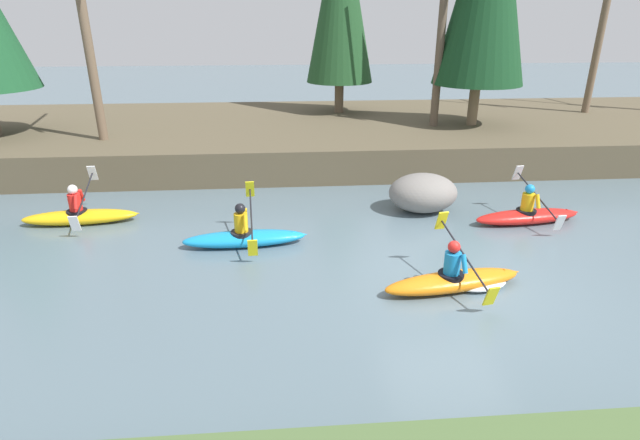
# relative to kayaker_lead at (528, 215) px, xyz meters

# --- Properties ---
(ground_plane) EXTENTS (90.00, 90.00, 0.00)m
(ground_plane) POSITION_rel_kayaker_lead_xyz_m (-2.71, -2.62, -0.22)
(ground_plane) COLOR slate
(riverbank_far) EXTENTS (44.00, 9.22, 1.06)m
(riverbank_far) POSITION_rel_kayaker_lead_xyz_m (-2.71, 7.84, 0.31)
(riverbank_far) COLOR brown
(riverbank_far) RESTS_ON ground
(bare_tree_upstream) EXTENTS (3.54, 3.50, 6.42)m
(bare_tree_upstream) POSITION_rel_kayaker_lead_xyz_m (-11.66, 5.42, 3.87)
(bare_tree_upstream) COLOR brown
(bare_tree_upstream) RESTS_ON riverbank_far
(bare_tree_mid_upstream) EXTENTS (3.39, 3.35, 6.13)m
(bare_tree_mid_upstream) POSITION_rel_kayaker_lead_xyz_m (-0.48, 6.69, 3.73)
(bare_tree_mid_upstream) COLOR brown
(bare_tree_mid_upstream) RESTS_ON riverbank_far
(bare_tree_mid_downstream) EXTENTS (3.96, 3.91, 7.22)m
(bare_tree_mid_downstream) POSITION_rel_kayaker_lead_xyz_m (6.48, 8.78, 4.24)
(bare_tree_mid_downstream) COLOR brown
(bare_tree_mid_downstream) RESTS_ON riverbank_far
(kayaker_lead) EXTENTS (2.79, 2.07, 1.20)m
(kayaker_lead) POSITION_rel_kayaker_lead_xyz_m (0.00, 0.00, 0.00)
(kayaker_lead) COLOR red
(kayaker_lead) RESTS_ON ground
(kayaker_middle) EXTENTS (2.79, 2.06, 1.20)m
(kayaker_middle) POSITION_rel_kayaker_lead_xyz_m (-2.79, -2.99, -0.02)
(kayaker_middle) COLOR orange
(kayaker_middle) RESTS_ON ground
(kayaker_trailing) EXTENTS (2.79, 2.07, 1.20)m
(kayaker_trailing) POSITION_rel_kayaker_lead_xyz_m (-6.87, -0.76, 0.00)
(kayaker_trailing) COLOR #1993D6
(kayaker_trailing) RESTS_ON ground
(kayaker_far_back) EXTENTS (2.79, 2.07, 1.20)m
(kayaker_far_back) POSITION_rel_kayaker_lead_xyz_m (-10.97, 0.84, 0.00)
(kayaker_far_back) COLOR yellow
(kayaker_far_back) RESTS_ON ground
(boulder_midstream) EXTENTS (1.77, 1.39, 1.00)m
(boulder_midstream) POSITION_rel_kayaker_lead_xyz_m (-2.39, 1.01, 0.28)
(boulder_midstream) COLOR gray
(boulder_midstream) RESTS_ON ground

